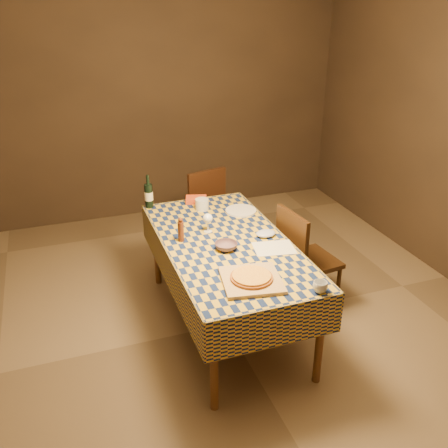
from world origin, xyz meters
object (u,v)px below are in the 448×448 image
object	(u,v)px
cutting_board	(251,280)
white_plate	(241,211)
chair_far	(201,205)
pizza	(251,277)
bowl	(226,246)
dining_table	(226,251)
wine_bottle	(149,195)
chair_right	(302,255)

from	to	relation	value
cutting_board	white_plate	bearing A→B (deg)	72.12
chair_far	pizza	bearing A→B (deg)	-97.01
bowl	chair_far	xyz separation A→B (m)	(0.24, 1.41, -0.27)
dining_table	wine_bottle	distance (m)	0.97
cutting_board	white_plate	xyz separation A→B (m)	(0.35, 1.09, -0.00)
cutting_board	chair_right	size ratio (longest dim) A/B	0.41
pizza	wine_bottle	distance (m)	1.50
dining_table	pizza	distance (m)	0.60
wine_bottle	dining_table	bearing A→B (deg)	-64.44
bowl	chair_right	distance (m)	0.77
bowl	pizza	bearing A→B (deg)	-89.46
dining_table	white_plate	distance (m)	0.60
bowl	wine_bottle	world-z (taller)	wine_bottle
cutting_board	chair_right	world-z (taller)	chair_right
dining_table	chair_far	distance (m)	1.32
dining_table	bowl	bearing A→B (deg)	-110.19
white_plate	chair_far	world-z (taller)	chair_far
cutting_board	chair_right	distance (m)	0.96
white_plate	chair_right	xyz separation A→B (m)	(0.36, -0.49, -0.26)
dining_table	bowl	distance (m)	0.16
white_plate	chair_far	size ratio (longest dim) A/B	0.29
dining_table	white_plate	xyz separation A→B (m)	(0.32, 0.50, 0.08)
bowl	wine_bottle	size ratio (longest dim) A/B	0.56
pizza	chair_far	world-z (taller)	chair_far
pizza	wine_bottle	xyz separation A→B (m)	(-0.38, 1.45, 0.07)
chair_right	pizza	bearing A→B (deg)	-139.67
wine_bottle	chair_right	bearing A→B (deg)	-38.19
wine_bottle	chair_right	world-z (taller)	wine_bottle
white_plate	chair_far	distance (m)	0.84
dining_table	cutting_board	bearing A→B (deg)	-93.49
bowl	white_plate	bearing A→B (deg)	59.72
dining_table	wine_bottle	xyz separation A→B (m)	(-0.41, 0.86, 0.19)
bowl	wine_bottle	distance (m)	1.04
cutting_board	wine_bottle	size ratio (longest dim) A/B	1.29
cutting_board	white_plate	size ratio (longest dim) A/B	1.44
chair_right	white_plate	bearing A→B (deg)	125.91
wine_bottle	chair_far	distance (m)	0.83
wine_bottle	pizza	bearing A→B (deg)	-75.49
chair_far	dining_table	bearing A→B (deg)	-98.61
dining_table	wine_bottle	bearing A→B (deg)	115.56
cutting_board	bowl	size ratio (longest dim) A/B	2.29
wine_bottle	white_plate	world-z (taller)	wine_bottle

